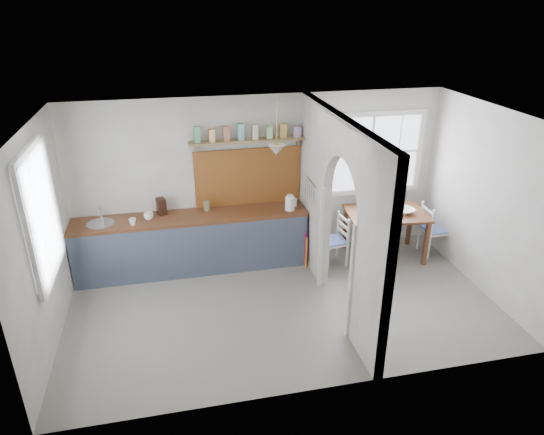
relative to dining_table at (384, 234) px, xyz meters
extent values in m
cube|color=slate|center=(-1.92, -1.04, -0.39)|extent=(5.80, 3.20, 0.01)
cube|color=silver|center=(-1.92, -1.04, 2.21)|extent=(5.80, 3.20, 0.01)
cube|color=silver|center=(-1.92, 0.56, 0.91)|extent=(5.80, 0.01, 2.60)
cube|color=silver|center=(-1.92, -2.64, 0.91)|extent=(5.80, 0.01, 2.60)
cube|color=silver|center=(-4.82, -1.04, 0.91)|extent=(0.01, 3.20, 2.60)
cube|color=silver|center=(0.98, -1.04, 0.91)|extent=(0.01, 3.20, 2.60)
cube|color=silver|center=(-1.22, -2.24, 0.91)|extent=(0.12, 0.80, 2.60)
cube|color=silver|center=(-1.22, -0.04, 0.91)|extent=(0.12, 1.20, 2.60)
cube|color=silver|center=(-1.22, -1.24, 1.69)|extent=(0.12, 1.20, 1.05)
cube|color=brown|center=(-3.05, 0.26, 0.49)|extent=(3.50, 0.60, 0.05)
cube|color=slate|center=(-3.05, -0.03, 0.04)|extent=(3.50, 0.03, 0.85)
cube|color=#34190F|center=(-3.05, 0.31, 0.04)|extent=(3.46, 0.45, 0.85)
cylinder|color=silver|center=(-4.35, 0.26, 0.50)|extent=(0.40, 0.40, 0.02)
cube|color=#9B5422|center=(-2.13, 0.53, 0.96)|extent=(1.65, 0.03, 0.90)
cube|color=olive|center=(-2.13, 0.45, 1.56)|extent=(1.75, 0.20, 0.03)
cube|color=#3A7F5A|center=(-2.87, 0.45, 1.67)|extent=(0.09, 0.09, 0.18)
cube|color=#DEA65C|center=(-2.66, 0.45, 1.67)|extent=(0.09, 0.09, 0.18)
cube|color=#99553F|center=(-2.45, 0.45, 1.67)|extent=(0.09, 0.09, 0.18)
cube|color=#61A3AC|center=(-2.23, 0.45, 1.67)|extent=(0.09, 0.09, 0.18)
cube|color=#BCAD99|center=(-2.02, 0.45, 1.67)|extent=(0.09, 0.09, 0.18)
cube|color=#77AD66|center=(-1.81, 0.45, 1.67)|extent=(0.09, 0.09, 0.18)
cube|color=olive|center=(-1.60, 0.45, 1.67)|extent=(0.09, 0.09, 0.18)
cube|color=#9680A4|center=(-1.38, 0.45, 1.67)|extent=(0.09, 0.09, 0.18)
cone|color=silver|center=(-1.77, 0.11, 1.49)|extent=(0.26, 0.26, 0.16)
cylinder|color=silver|center=(-1.31, -0.14, 1.06)|extent=(0.02, 0.50, 0.02)
imported|color=white|center=(-3.89, 0.11, 0.56)|extent=(0.13, 0.13, 0.10)
imported|color=white|center=(-3.67, 0.25, 0.57)|extent=(0.18, 0.18, 0.11)
cube|color=#34190F|center=(-3.47, 0.41, 0.64)|extent=(0.16, 0.19, 0.25)
cylinder|color=olive|center=(-2.80, 0.41, 0.59)|extent=(0.12, 0.12, 0.15)
cube|color=#A6135D|center=(-1.34, -0.06, -0.11)|extent=(0.02, 0.03, 0.61)
cube|color=orange|center=(-1.34, -0.12, -0.14)|extent=(0.02, 0.03, 0.55)
imported|color=beige|center=(0.27, -0.07, 0.42)|extent=(0.36, 0.36, 0.07)
imported|color=#58875C|center=(-0.21, -0.11, 0.44)|extent=(0.12, 0.12, 0.10)
cylinder|color=#30292B|center=(-0.42, -0.10, 0.40)|extent=(0.19, 0.19, 0.01)
imported|color=#60377A|center=(0.01, 0.26, 0.48)|extent=(0.23, 0.23, 0.19)
camera|label=1|loc=(-3.27, -6.47, 3.51)|focal=32.00mm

